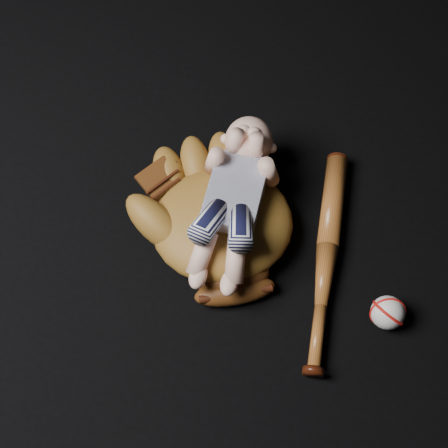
% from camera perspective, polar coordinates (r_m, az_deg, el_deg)
% --- Properties ---
extents(baseball_glove, '(0.48, 0.51, 0.13)m').
position_cam_1_polar(baseball_glove, '(1.30, -0.17, 0.37)').
color(baseball_glove, brown).
rests_on(baseball_glove, ground).
extents(newborn_baby, '(0.22, 0.41, 0.16)m').
position_cam_1_polar(newborn_baby, '(1.25, 0.70, 1.94)').
color(newborn_baby, '#F2B59C').
rests_on(newborn_baby, baseball_glove).
extents(baseball_bat, '(0.08, 0.51, 0.05)m').
position_cam_1_polar(baseball_bat, '(1.32, 9.32, -3.16)').
color(baseball_bat, brown).
rests_on(baseball_bat, ground).
extents(baseball, '(0.09, 0.09, 0.07)m').
position_cam_1_polar(baseball, '(1.29, 14.74, -7.85)').
color(baseball, white).
rests_on(baseball, ground).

